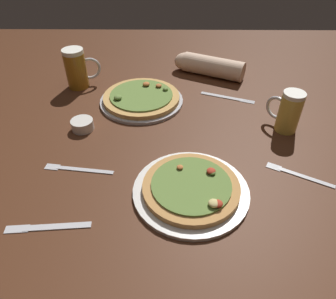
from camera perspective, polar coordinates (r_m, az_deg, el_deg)
The scene contains 11 objects.
ground_plane at distance 1.03m, azimuth 0.00°, elevation -1.50°, with size 2.40×2.40×0.03m, color #4C2816.
pizza_plate_near at distance 0.89m, azimuth 4.24°, elevation -7.10°, with size 0.33×0.33×0.05m.
pizza_plate_far at distance 1.29m, azimuth -4.84°, elevation 9.25°, with size 0.34×0.34×0.05m.
beer_mug_dark at distance 1.17m, azimuth 21.04°, elevation 6.46°, with size 0.10×0.11×0.15m.
beer_mug_amber at distance 1.43m, azimuth -16.23°, elevation 13.94°, with size 0.15×0.09×0.17m.
ramekin_sauce at distance 1.17m, azimuth -15.30°, elevation 4.38°, with size 0.08×0.08×0.04m, color silver.
fork_left at distance 1.01m, azimuth -16.19°, elevation -3.41°, with size 0.22×0.05×0.01m.
knife_right at distance 0.88m, azimuth -21.06°, elevation -12.99°, with size 0.22×0.04×0.01m.
fork_spare at distance 1.03m, azimuth 22.55°, elevation -4.20°, with size 0.19×0.11×0.01m.
knife_spare at distance 1.34m, azimuth 10.82°, elevation 9.31°, with size 0.22×0.10×0.01m.
diner_arm at distance 1.51m, azimuth 7.06°, elevation 14.92°, with size 0.32×0.20×0.09m.
Camera 1 is at (0.01, -0.78, 0.66)m, focal length 33.52 mm.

